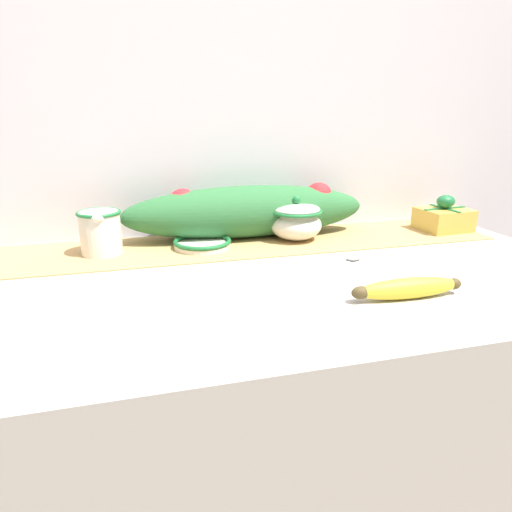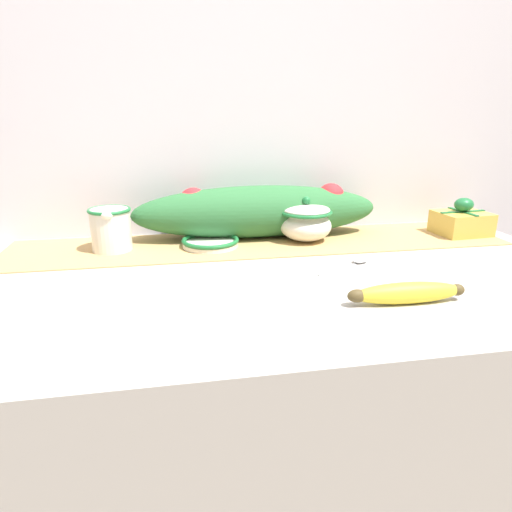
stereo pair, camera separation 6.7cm
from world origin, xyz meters
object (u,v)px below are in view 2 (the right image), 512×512
object	(u,v)px
small_dish	(210,242)
spoon	(357,261)
banana	(407,293)
gift_box	(462,221)
cream_pitcher	(111,228)
sugar_bowl	(306,221)

from	to	relation	value
small_dish	spoon	xyz separation A→B (m)	(0.30, -0.18, -0.01)
small_dish	banana	xyz separation A→B (m)	(0.30, -0.39, 0.01)
gift_box	cream_pitcher	bearing A→B (deg)	179.06
spoon	gift_box	distance (m)	0.40
cream_pitcher	sugar_bowl	size ratio (longest dim) A/B	0.87
spoon	cream_pitcher	bearing A→B (deg)	132.46
cream_pitcher	spoon	xyz separation A→B (m)	(0.53, -0.19, -0.05)
small_dish	gift_box	bearing A→B (deg)	-0.20
sugar_bowl	spoon	bearing A→B (deg)	-71.91
cream_pitcher	gift_box	xyz separation A→B (m)	(0.88, -0.01, -0.02)
sugar_bowl	small_dish	world-z (taller)	sugar_bowl
gift_box	small_dish	bearing A→B (deg)	179.80
cream_pitcher	spoon	size ratio (longest dim) A/B	0.81
gift_box	banana	bearing A→B (deg)	-132.66
cream_pitcher	sugar_bowl	distance (m)	0.46
cream_pitcher	spoon	distance (m)	0.56
cream_pitcher	sugar_bowl	bearing A→B (deg)	-0.18
sugar_bowl	spoon	distance (m)	0.20
small_dish	banana	size ratio (longest dim) A/B	0.65
small_dish	spoon	world-z (taller)	small_dish
small_dish	gift_box	distance (m)	0.66
cream_pitcher	banana	size ratio (longest dim) A/B	0.54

